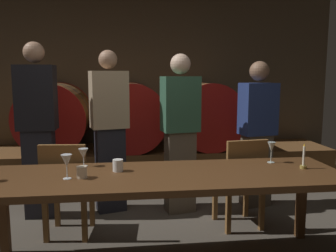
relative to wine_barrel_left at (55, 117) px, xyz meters
The scene contains 18 objects.
back_wall 1.21m from the wine_barrel_left, 29.56° to the left, with size 5.99×0.24×2.77m, color brown.
barrel_shelf 1.19m from the wine_barrel_left, ahead, with size 5.39×0.90×0.49m, color brown.
wine_barrel_left is the anchor object (origin of this frame).
wine_barrel_center 0.99m from the wine_barrel_left, ahead, with size 0.89×0.89×0.89m.
wine_barrel_right 1.99m from the wine_barrel_left, ahead, with size 0.89×0.89×0.89m.
dining_table 2.47m from the wine_barrel_left, 61.00° to the right, with size 2.72×0.80×0.73m.
chair_left 1.67m from the wine_barrel_left, 76.38° to the right, with size 0.44×0.44×0.88m.
chair_right 2.57m from the wine_barrel_left, 37.74° to the right, with size 0.44×0.44×0.88m.
guest_far_left 1.02m from the wine_barrel_left, 88.75° to the right, with size 0.38×0.24×1.80m.
guest_center_left 1.20m from the wine_barrel_left, 51.75° to the right, with size 0.43×0.33×1.73m.
guest_center_right 1.82m from the wine_barrel_left, 35.35° to the right, with size 0.42×0.30×1.69m.
guest_far_right 2.56m from the wine_barrel_left, 22.53° to the right, with size 0.42×0.30×1.62m.
candle_center 3.14m from the wine_barrel_left, 42.76° to the right, with size 0.05×0.05×0.20m.
wine_glass_center_left 2.25m from the wine_barrel_left, 77.31° to the right, with size 0.08×0.08×0.18m.
wine_glass_center_right 1.94m from the wine_barrel_left, 72.89° to the right, with size 0.08×0.08×0.15m.
wine_glass_far_right 2.86m from the wine_barrel_left, 41.97° to the right, with size 0.07×0.07×0.18m.
cup_left 2.27m from the wine_barrel_left, 74.75° to the right, with size 0.07×0.07×0.08m, color beige.
cup_right 2.21m from the wine_barrel_left, 67.35° to the right, with size 0.08×0.08×0.09m, color white.
Camera 1 is at (-0.05, -2.15, 1.46)m, focal length 37.72 mm.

